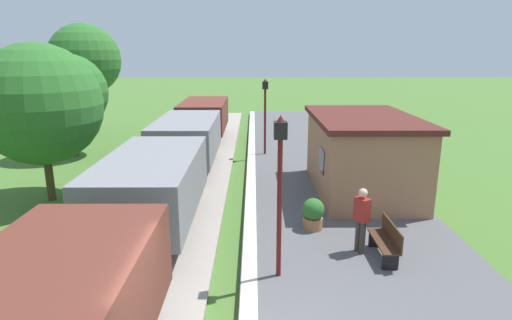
{
  "coord_description": "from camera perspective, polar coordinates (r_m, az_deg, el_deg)",
  "views": [
    {
      "loc": [
        0.5,
        -5.56,
        5.25
      ],
      "look_at": [
        0.58,
        8.02,
        1.72
      ],
      "focal_mm": 29.63,
      "sensor_mm": 36.0,
      "label": 1
    }
  ],
  "objects": [
    {
      "name": "station_hut",
      "position": [
        15.67,
        14.08,
        0.86
      ],
      "size": [
        3.5,
        5.8,
        2.78
      ],
      "color": "#9E6B4C",
      "rests_on": "platform_slab"
    },
    {
      "name": "tree_trackside_far",
      "position": [
        16.34,
        -27.12,
        6.68
      ],
      "size": [
        4.17,
        4.17,
        5.54
      ],
      "color": "#4C3823",
      "rests_on": "ground"
    },
    {
      "name": "potted_planter",
      "position": [
        12.31,
        7.72,
        -7.14
      ],
      "size": [
        0.64,
        0.64,
        0.92
      ],
      "color": "#9E6642",
      "rests_on": "platform_slab"
    },
    {
      "name": "person_waiting",
      "position": [
        10.99,
        14.05,
        -7.6
      ],
      "size": [
        0.39,
        0.45,
        1.71
      ],
      "rotation": [
        0.0,
        0.0,
        3.64
      ],
      "color": "#38332D",
      "rests_on": "platform_slab"
    },
    {
      "name": "freight_train",
      "position": [
        15.56,
        -11.08,
        -0.03
      ],
      "size": [
        2.5,
        26.0,
        2.12
      ],
      "color": "brown",
      "rests_on": "rail_near"
    },
    {
      "name": "tree_field_distant",
      "position": [
        28.93,
        -22.13,
        12.44
      ],
      "size": [
        4.38,
        4.38,
        6.89
      ],
      "color": "#4C3823",
      "rests_on": "ground"
    },
    {
      "name": "lamp_post_far",
      "position": [
        20.64,
        1.24,
        7.77
      ],
      "size": [
        0.28,
        0.28,
        3.7
      ],
      "color": "#591414",
      "rests_on": "platform_slab"
    },
    {
      "name": "lamp_post_near",
      "position": [
        9.06,
        3.25,
        -1.11
      ],
      "size": [
        0.28,
        0.28,
        3.7
      ],
      "color": "#591414",
      "rests_on": "platform_slab"
    },
    {
      "name": "bench_near_hut",
      "position": [
        11.06,
        17.2,
        -10.29
      ],
      "size": [
        0.42,
        1.5,
        0.91
      ],
      "color": "#422819",
      "rests_on": "platform_slab"
    },
    {
      "name": "tree_field_left",
      "position": [
        23.04,
        -23.94,
        8.34
      ],
      "size": [
        3.74,
        3.74,
        5.12
      ],
      "color": "#4C3823",
      "rests_on": "ground"
    }
  ]
}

